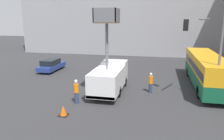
{
  "coord_description": "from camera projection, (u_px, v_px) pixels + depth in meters",
  "views": [
    {
      "loc": [
        4.18,
        -17.88,
        6.37
      ],
      "look_at": [
        -0.04,
        1.32,
        1.82
      ],
      "focal_mm": 35.0,
      "sensor_mm": 36.0,
      "label": 1
    }
  ],
  "objects": [
    {
      "name": "parked_car_curbside",
      "position": [
        51.0,
        65.0,
        27.6
      ],
      "size": [
        1.81,
        4.58,
        1.5
      ],
      "color": "navy",
      "rests_on": "ground_plane"
    },
    {
      "name": "city_bus",
      "position": [
        206.0,
        68.0,
        21.04
      ],
      "size": [
        2.47,
        11.81,
        3.05
      ],
      "rotation": [
        0.0,
        0.0,
        1.41
      ],
      "color": "#145638",
      "rests_on": "ground_plane"
    },
    {
      "name": "traffic_cone_near_truck",
      "position": [
        63.0,
        111.0,
        14.79
      ],
      "size": [
        0.62,
        0.62,
        0.71
      ],
      "color": "black",
      "rests_on": "ground_plane"
    },
    {
      "name": "traffic_light_pole",
      "position": [
        208.0,
        46.0,
        16.46
      ],
      "size": [
        2.75,
        2.5,
        6.7
      ],
      "color": "slate",
      "rests_on": "ground_plane"
    },
    {
      "name": "road_worker_near_truck",
      "position": [
        76.0,
        91.0,
        16.84
      ],
      "size": [
        0.38,
        0.38,
        1.9
      ],
      "rotation": [
        0.0,
        0.0,
        3.29
      ],
      "color": "navy",
      "rests_on": "ground_plane"
    },
    {
      "name": "road_worker_directing",
      "position": [
        151.0,
        83.0,
        19.34
      ],
      "size": [
        0.38,
        0.38,
        1.81
      ],
      "rotation": [
        0.0,
        0.0,
        0.0
      ],
      "color": "navy",
      "rests_on": "ground_plane"
    },
    {
      "name": "ground_plane",
      "position": [
        109.0,
        93.0,
        19.33
      ],
      "size": [
        120.0,
        120.0,
        0.0
      ],
      "primitive_type": "plane",
      "color": "#333335"
    },
    {
      "name": "utility_truck",
      "position": [
        110.0,
        76.0,
        19.33
      ],
      "size": [
        2.31,
        6.38,
        7.24
      ],
      "color": "white",
      "rests_on": "ground_plane"
    }
  ]
}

